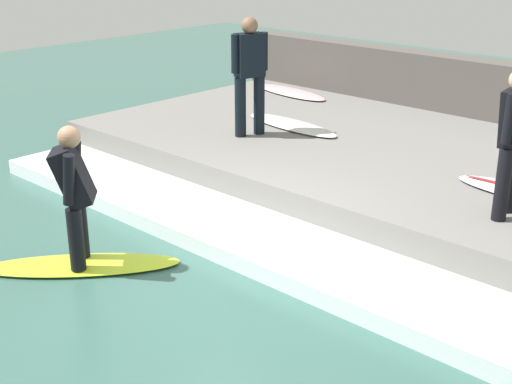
# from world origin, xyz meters

# --- Properties ---
(ground_plane) EXTENTS (28.00, 28.00, 0.00)m
(ground_plane) POSITION_xyz_m (0.00, 0.00, 0.00)
(ground_plane) COLOR #386056
(concrete_ledge) EXTENTS (4.40, 9.22, 0.50)m
(concrete_ledge) POSITION_xyz_m (3.45, 0.00, 0.25)
(concrete_ledge) COLOR slate
(concrete_ledge) RESTS_ON ground_plane
(back_wall) EXTENTS (0.50, 9.68, 1.38)m
(back_wall) POSITION_xyz_m (5.90, 0.00, 0.69)
(back_wall) COLOR #544F49
(back_wall) RESTS_ON ground_plane
(wave_foam_crest) EXTENTS (1.15, 8.76, 0.19)m
(wave_foam_crest) POSITION_xyz_m (0.67, 0.00, 0.10)
(wave_foam_crest) COLOR white
(wave_foam_crest) RESTS_ON ground_plane
(surfboard_riding) EXTENTS (1.88, 1.77, 0.06)m
(surfboard_riding) POSITION_xyz_m (-0.93, 1.07, 0.03)
(surfboard_riding) COLOR #BFE02D
(surfboard_riding) RESTS_ON ground_plane
(surfer_riding) EXTENTS (0.56, 0.56, 1.46)m
(surfer_riding) POSITION_xyz_m (-0.93, 1.07, 0.87)
(surfer_riding) COLOR black
(surfer_riding) RESTS_ON surfboard_riding
(surfer_waiting_near) EXTENTS (0.54, 0.35, 1.67)m
(surfer_waiting_near) POSITION_xyz_m (2.63, 2.03, 1.44)
(surfer_waiting_near) COLOR black
(surfer_waiting_near) RESTS_ON concrete_ledge
(surfboard_waiting_near) EXTENTS (0.67, 1.82, 0.06)m
(surfboard_waiting_near) POSITION_xyz_m (3.37, 1.87, 0.53)
(surfboard_waiting_near) COLOR white
(surfboard_waiting_near) RESTS_ON concrete_ledge
(surfboard_spare) EXTENTS (0.76, 1.76, 0.06)m
(surfboard_spare) POSITION_xyz_m (5.05, 3.32, 0.53)
(surfboard_spare) COLOR beige
(surfboard_spare) RESTS_ON concrete_ledge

